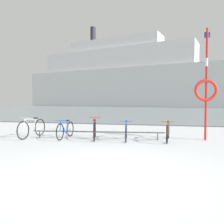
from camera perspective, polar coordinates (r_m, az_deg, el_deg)
name	(u,v)px	position (r m, az deg, el deg)	size (l,w,h in m)	color
ground	(160,107)	(58.36, 11.66, 1.20)	(80.00, 132.00, 0.08)	silver
bike_rack	(97,132)	(9.17, -3.65, -4.88)	(5.14, 0.65, 0.31)	#4C5156
bicycle_0	(32,128)	(10.03, -18.85, -3.73)	(0.46, 1.80, 0.84)	black
bicycle_1	(65,130)	(9.46, -11.24, -4.24)	(0.46, 1.60, 0.76)	black
bicycle_2	(95,129)	(9.15, -4.22, -4.25)	(0.58, 1.65, 0.83)	black
bicycle_3	(126,131)	(8.96, 3.46, -4.58)	(0.46, 1.70, 0.76)	black
bicycle_4	(168,132)	(8.97, 13.39, -4.65)	(0.46, 1.74, 0.76)	black
rescue_post	(206,88)	(9.49, 21.89, 5.42)	(0.85, 0.13, 4.17)	red
ferry_ship	(118,79)	(63.40, 1.53, 8.11)	(55.98, 22.45, 22.09)	silver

